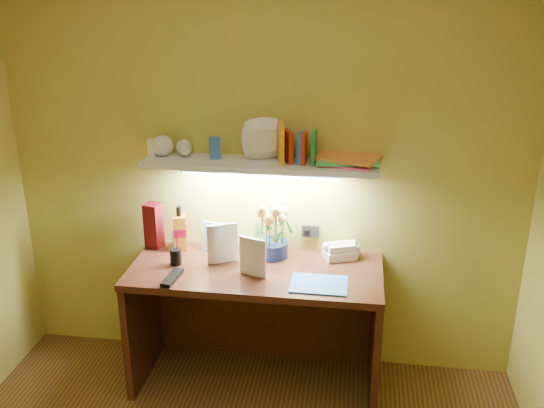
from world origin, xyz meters
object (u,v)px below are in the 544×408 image
(telephone, at_px, (340,250))
(desk_clock, at_px, (353,251))
(desk, at_px, (256,327))
(flower_bouquet, at_px, (272,231))
(whisky_bottle, at_px, (180,228))

(telephone, bearing_deg, desk_clock, -10.30)
(desk, xyz_separation_m, flower_bouquet, (0.07, 0.17, 0.53))
(telephone, relative_size, desk_clock, 2.25)
(flower_bouquet, bearing_deg, whisky_bottle, 178.32)
(flower_bouquet, distance_m, whisky_bottle, 0.55)
(flower_bouquet, xyz_separation_m, whisky_bottle, (-0.55, 0.02, -0.02))
(desk, relative_size, whisky_bottle, 5.17)
(desk, distance_m, flower_bouquet, 0.56)
(whisky_bottle, bearing_deg, flower_bouquet, -1.68)
(desk, bearing_deg, telephone, 23.98)
(whisky_bottle, bearing_deg, telephone, 0.98)
(desk, distance_m, telephone, 0.66)
(telephone, bearing_deg, flower_bouquet, 163.41)
(desk, relative_size, desk_clock, 18.12)
(desk_clock, relative_size, whisky_bottle, 0.29)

